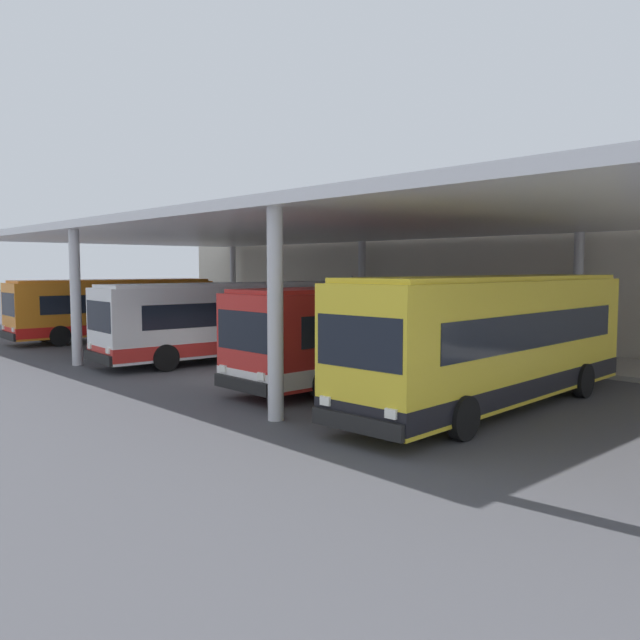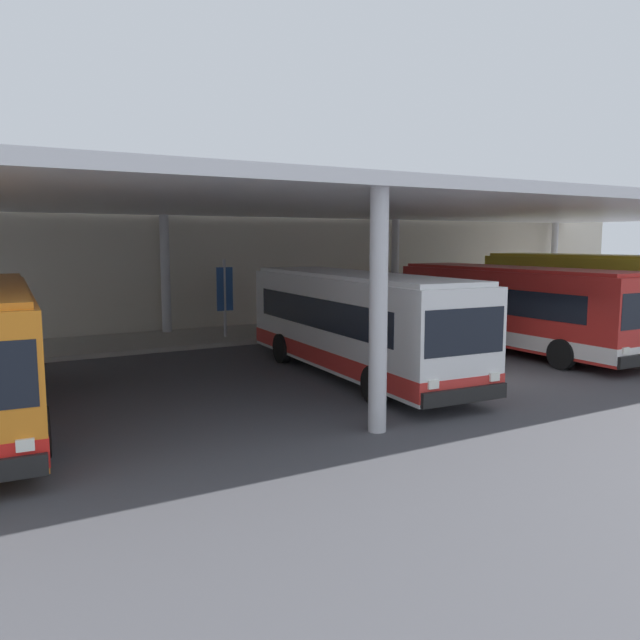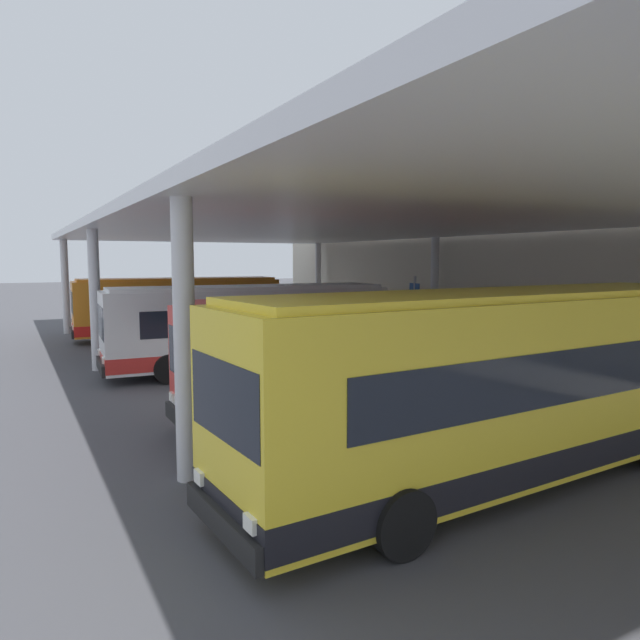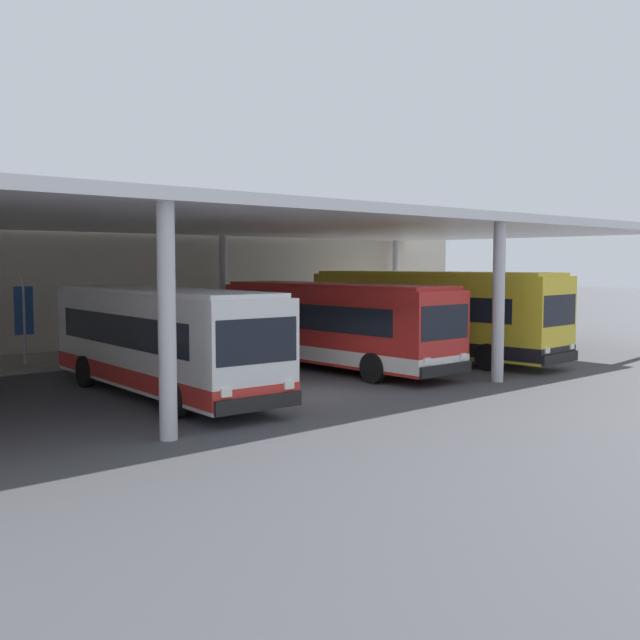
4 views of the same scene
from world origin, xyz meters
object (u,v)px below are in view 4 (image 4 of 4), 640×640
(trash_bin, at_px, (117,342))
(bus_middle_bay, at_px, (334,325))
(banner_sign, at_px, (24,316))
(bus_second_bay, at_px, (161,340))
(bus_far_bay, at_px, (432,314))
(bench_waiting, at_px, (192,336))

(trash_bin, bearing_deg, bus_middle_bay, -61.68)
(bus_middle_bay, distance_m, banner_sign, 11.50)
(bus_second_bay, distance_m, trash_bin, 9.57)
(bus_far_bay, xyz_separation_m, bench_waiting, (-5.72, 9.08, -1.18))
(bus_far_bay, bearing_deg, banner_sign, 148.64)
(bus_far_bay, height_order, banner_sign, bus_far_bay)
(bus_second_bay, relative_size, bus_far_bay, 0.93)
(bench_waiting, xyz_separation_m, trash_bin, (-3.75, -0.24, 0.01))
(bus_middle_bay, relative_size, bus_far_bay, 0.92)
(bus_middle_bay, relative_size, bench_waiting, 5.85)
(bus_second_bay, relative_size, banner_sign, 3.33)
(bus_second_bay, xyz_separation_m, bus_middle_bay, (7.54, 0.66, 0.00))
(bus_second_bay, height_order, bus_middle_bay, same)
(trash_bin, relative_size, banner_sign, 0.31)
(bus_second_bay, distance_m, bus_far_bay, 12.51)
(bus_second_bay, relative_size, bench_waiting, 5.92)
(bus_far_bay, bearing_deg, bench_waiting, 122.20)
(bus_far_bay, bearing_deg, bus_middle_bay, 174.54)
(bus_second_bay, height_order, bench_waiting, bus_second_bay)
(bus_middle_bay, xyz_separation_m, banner_sign, (-8.50, 7.73, 0.32))
(bus_second_bay, bearing_deg, bus_middle_bay, 4.98)
(banner_sign, bearing_deg, bus_far_bay, -31.36)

